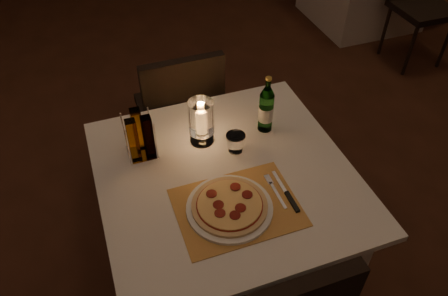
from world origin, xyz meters
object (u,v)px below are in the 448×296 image
object	(u,v)px
pizza	(230,205)
tumbler	(236,143)
chair_far	(181,107)
hurricane_candle	(201,119)
water_bottle	(266,109)
main_table	(225,228)
plate	(230,208)

from	to	relation	value
pizza	tumbler	distance (m)	0.32
pizza	chair_far	bearing A→B (deg)	86.80
tumbler	hurricane_candle	distance (m)	0.17
pizza	water_bottle	xyz separation A→B (m)	(0.31, 0.38, 0.08)
tumbler	pizza	bearing A→B (deg)	-114.67
chair_far	main_table	bearing A→B (deg)	-90.00
chair_far	hurricane_candle	size ratio (longest dim) A/B	4.40
main_table	pizza	distance (m)	0.44
pizza	hurricane_candle	xyz separation A→B (m)	(0.02, 0.40, 0.09)
chair_far	pizza	xyz separation A→B (m)	(-0.05, -0.89, 0.22)
pizza	hurricane_candle	world-z (taller)	hurricane_candle
plate	pizza	xyz separation A→B (m)	(0.00, 0.00, 0.02)
plate	water_bottle	world-z (taller)	water_bottle
chair_far	pizza	size ratio (longest dim) A/B	3.21
water_bottle	hurricane_candle	world-z (taller)	water_bottle
main_table	water_bottle	xyz separation A→B (m)	(0.26, 0.20, 0.47)
plate	water_bottle	xyz separation A→B (m)	(0.31, 0.38, 0.10)
plate	hurricane_candle	bearing A→B (deg)	87.04
water_bottle	tumbler	bearing A→B (deg)	-153.15
plate	water_bottle	size ratio (longest dim) A/B	1.19
water_bottle	hurricane_candle	distance (m)	0.29
main_table	pizza	size ratio (longest dim) A/B	3.57
plate	chair_far	bearing A→B (deg)	86.80
plate	water_bottle	distance (m)	0.50
pizza	hurricane_candle	distance (m)	0.41
plate	tumbler	distance (m)	0.32
plate	hurricane_candle	size ratio (longest dim) A/B	1.57
chair_far	tumbler	world-z (taller)	chair_far
chair_far	plate	xyz separation A→B (m)	(-0.05, -0.89, 0.20)
tumbler	water_bottle	xyz separation A→B (m)	(0.17, 0.09, 0.07)
tumbler	chair_far	bearing A→B (deg)	98.00
main_table	chair_far	world-z (taller)	chair_far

